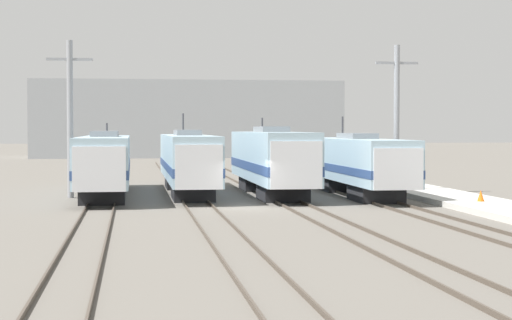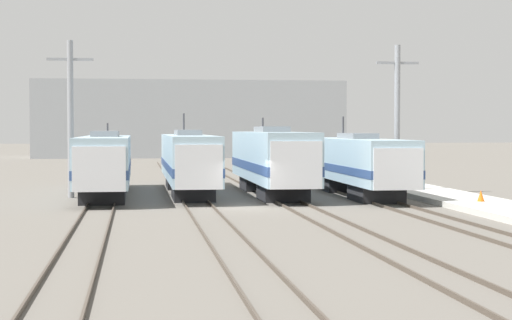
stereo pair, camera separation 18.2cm
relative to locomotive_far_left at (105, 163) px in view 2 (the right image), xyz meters
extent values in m
plane|color=#666059|center=(7.79, -8.84, -2.09)|extent=(400.00, 400.00, 0.00)
cube|color=#4C4238|center=(-0.72, -8.84, -2.02)|extent=(0.07, 120.00, 0.15)
cube|color=#4C4238|center=(0.72, -8.84, -2.02)|extent=(0.07, 120.00, 0.15)
cube|color=#4C4238|center=(4.48, -8.84, -2.02)|extent=(0.07, 120.00, 0.15)
cube|color=#4C4238|center=(5.91, -8.84, -2.02)|extent=(0.07, 120.00, 0.15)
cube|color=#4C4238|center=(9.67, -8.84, -2.02)|extent=(0.07, 120.00, 0.15)
cube|color=#4C4238|center=(11.11, -8.84, -2.02)|extent=(0.07, 120.00, 0.15)
cube|color=#4C4238|center=(14.87, -8.84, -2.02)|extent=(0.07, 120.00, 0.15)
cube|color=#4C4238|center=(16.30, -8.84, -2.02)|extent=(0.07, 120.00, 0.15)
cube|color=#232326|center=(0.00, -4.24, -1.62)|extent=(2.52, 4.19, 0.95)
cube|color=#232326|center=(0.00, 5.27, -1.62)|extent=(2.52, 4.19, 0.95)
cube|color=#9EBCCC|center=(0.00, 0.51, 0.23)|extent=(2.97, 19.03, 2.75)
cube|color=navy|center=(0.00, 0.51, -0.32)|extent=(3.01, 19.07, 0.50)
cube|color=silver|center=(0.00, -8.08, 0.03)|extent=(2.73, 2.03, 2.34)
cube|color=black|center=(0.00, -9.02, 0.54)|extent=(2.32, 0.08, 0.66)
cube|color=gray|center=(0.00, 0.51, 1.78)|extent=(1.63, 4.76, 0.35)
cylinder|color=#38383D|center=(0.00, 4.70, 2.04)|extent=(0.12, 0.12, 0.87)
cube|color=#232326|center=(5.20, -3.11, -1.62)|extent=(2.36, 4.39, 0.95)
cube|color=#232326|center=(5.20, 6.87, -1.62)|extent=(2.36, 4.39, 0.95)
cube|color=#9EBCCC|center=(5.20, 1.88, 0.27)|extent=(2.78, 19.95, 2.82)
cube|color=navy|center=(5.20, 1.88, -0.30)|extent=(2.82, 19.99, 0.51)
cube|color=silver|center=(5.20, -7.05, 0.06)|extent=(2.56, 2.29, 2.40)
cube|color=black|center=(5.20, -8.11, 0.58)|extent=(2.17, 0.08, 0.67)
cube|color=gray|center=(5.20, 1.88, 1.86)|extent=(1.53, 4.99, 0.35)
cylinder|color=#38383D|center=(5.20, 6.27, 2.42)|extent=(0.12, 0.12, 1.49)
cube|color=#232326|center=(10.39, -4.24, -1.62)|extent=(2.62, 3.73, 0.95)
cube|color=#232326|center=(10.39, 4.23, -1.62)|extent=(2.62, 3.73, 0.95)
cube|color=#9EBCCC|center=(10.39, 0.00, 0.37)|extent=(3.08, 16.95, 3.03)
cube|color=navy|center=(10.39, 0.00, -0.23)|extent=(3.12, 16.99, 0.55)
cube|color=silver|center=(10.39, -7.36, 0.15)|extent=(2.83, 2.44, 2.58)
cube|color=black|center=(10.39, -8.50, 0.71)|extent=(2.41, 0.08, 0.72)
cube|color=gray|center=(10.39, 0.00, 2.07)|extent=(1.69, 4.24, 0.35)
cylinder|color=#38383D|center=(10.39, 3.73, 2.37)|extent=(0.12, 0.12, 0.95)
cube|color=#232326|center=(15.59, -5.74, -1.62)|extent=(2.50, 3.71, 0.95)
cube|color=#232326|center=(15.59, 2.70, -1.62)|extent=(2.50, 3.71, 0.95)
cube|color=#9EBCCC|center=(15.59, -1.52, 0.16)|extent=(2.94, 16.87, 2.62)
cube|color=navy|center=(15.59, -1.52, -0.36)|extent=(2.98, 16.91, 0.47)
cube|color=silver|center=(15.59, -9.02, -0.03)|extent=(2.70, 2.07, 2.22)
cube|color=black|center=(15.59, -9.97, 0.46)|extent=(2.30, 0.08, 0.62)
cube|color=gray|center=(15.59, -1.52, 1.65)|extent=(1.62, 4.22, 0.35)
cylinder|color=#38383D|center=(15.59, 2.19, 2.19)|extent=(0.12, 0.12, 1.44)
cylinder|color=gray|center=(-2.03, -0.71, 2.67)|extent=(0.37, 0.37, 9.52)
cube|color=gray|center=(-2.03, -0.71, 6.29)|extent=(2.78, 0.16, 0.16)
cylinder|color=gray|center=(18.40, -0.71, 2.67)|extent=(0.37, 0.37, 9.52)
cube|color=gray|center=(18.40, -0.71, 6.29)|extent=(2.78, 0.16, 0.16)
cube|color=beige|center=(20.10, -8.84, -1.93)|extent=(4.00, 120.00, 0.32)
cone|color=orange|center=(20.08, -10.18, -1.47)|extent=(0.38, 0.38, 0.61)
cube|color=#9EA3A8|center=(9.79, 75.83, 3.49)|extent=(44.95, 15.81, 11.17)
camera|label=1|loc=(1.72, -53.44, 2.10)|focal=60.00mm
camera|label=2|loc=(1.90, -53.46, 2.10)|focal=60.00mm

